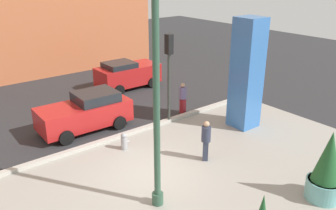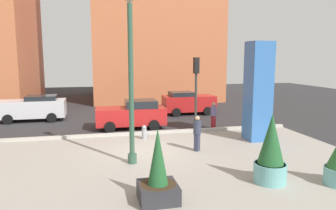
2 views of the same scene
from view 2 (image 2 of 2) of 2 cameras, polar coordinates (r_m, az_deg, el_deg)
name	(u,v)px [view 2 (image 2 of 2)]	position (r m, az deg, el deg)	size (l,w,h in m)	color
ground_plane	(136,131)	(18.81, -5.75, -4.67)	(60.00, 60.00, 0.00)	#2D2D30
plaza_pavement	(155,164)	(13.10, -2.36, -10.54)	(18.00, 10.00, 0.02)	#9E998E
curb_strip	(138,133)	(17.94, -5.40, -5.05)	(18.00, 0.24, 0.16)	#B7B2A8
lamp_post	(131,84)	(12.62, -6.63, 3.75)	(0.44, 0.44, 6.64)	#335642
art_pillar_blue	(258,92)	(17.00, 15.80, 2.33)	(1.13, 1.13, 5.08)	#3870BC
potted_plant_near_left	(271,152)	(11.51, 17.92, -8.04)	(1.11, 1.11, 2.41)	#6BB2B2
potted_plant_curbside	(158,176)	(9.71, -1.81, -12.58)	(1.16, 1.16, 2.23)	#2D2D33
fire_hydrant	(144,132)	(16.90, -4.26, -4.87)	(0.36, 0.26, 0.75)	#99999E
traffic_light_far_side	(196,82)	(18.22, 5.04, 4.18)	(0.28, 0.42, 4.28)	#333833
car_curb_west	(33,108)	(23.45, -23.02, -0.47)	(4.35, 1.93, 1.72)	silver
car_passing_lane	(188,102)	(24.24, 3.61, 0.45)	(3.88, 2.01, 1.71)	red
car_curb_east	(132,114)	(19.45, -6.42, -1.66)	(4.18, 2.10, 1.72)	red
pedestrian_on_sidewalk	(197,132)	(14.68, 5.24, -4.76)	(0.51, 0.51, 1.65)	#33384C
pedestrian_by_curb	(214,114)	(19.34, 8.15, -1.64)	(0.38, 0.38, 1.62)	maroon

